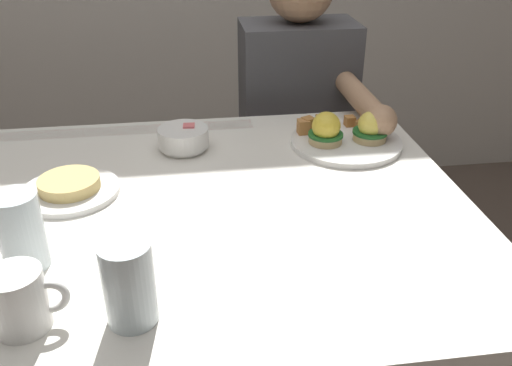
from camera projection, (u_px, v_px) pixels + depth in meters
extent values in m
cube|color=white|center=(172.00, 212.00, 1.08)|extent=(1.20, 0.90, 0.03)
cube|color=#B23838|center=(172.00, 361.00, 0.73)|extent=(1.20, 0.06, 0.00)
cube|color=#B23838|center=(171.00, 129.00, 1.43)|extent=(1.20, 0.06, 0.00)
cube|color=brown|center=(360.00, 233.00, 1.68)|extent=(0.06, 0.06, 0.71)
cylinder|color=white|center=(346.00, 142.00, 1.33)|extent=(0.27, 0.27, 0.01)
cylinder|color=tan|center=(325.00, 139.00, 1.31)|extent=(0.08, 0.08, 0.02)
cylinder|color=#286B2D|center=(326.00, 134.00, 1.30)|extent=(0.08, 0.08, 0.01)
sphere|color=yellow|center=(326.00, 126.00, 1.29)|extent=(0.07, 0.07, 0.07)
cylinder|color=tan|center=(369.00, 136.00, 1.32)|extent=(0.08, 0.08, 0.02)
cylinder|color=#236028|center=(370.00, 132.00, 1.31)|extent=(0.08, 0.08, 0.01)
sphere|color=#F7DB56|center=(371.00, 124.00, 1.30)|extent=(0.06, 0.06, 0.06)
cube|color=tan|center=(369.00, 120.00, 1.38)|extent=(0.04, 0.04, 0.04)
cube|color=#AD7038|center=(350.00, 121.00, 1.40)|extent=(0.03, 0.03, 0.03)
cube|color=#AD7038|center=(370.00, 125.00, 1.37)|extent=(0.03, 0.03, 0.03)
cube|color=#AD7038|center=(362.00, 125.00, 1.37)|extent=(0.04, 0.04, 0.02)
cube|color=#B77A42|center=(303.00, 127.00, 1.35)|extent=(0.03, 0.03, 0.04)
cube|color=tan|center=(320.00, 122.00, 1.38)|extent=(0.02, 0.02, 0.04)
cube|color=#AD7038|center=(308.00, 125.00, 1.36)|extent=(0.04, 0.04, 0.04)
cylinder|color=white|center=(184.00, 148.00, 1.31)|extent=(0.10, 0.10, 0.01)
cylinder|color=white|center=(183.00, 137.00, 1.29)|extent=(0.12, 0.12, 0.04)
cube|color=#EA6B70|center=(189.00, 130.00, 1.30)|extent=(0.03, 0.03, 0.03)
cube|color=#B7E093|center=(194.00, 134.00, 1.28)|extent=(0.03, 0.03, 0.02)
cube|color=#EA6B70|center=(193.00, 136.00, 1.27)|extent=(0.02, 0.02, 0.02)
cube|color=#B7E093|center=(191.00, 136.00, 1.30)|extent=(0.03, 0.03, 0.03)
cube|color=#EA6B70|center=(182.00, 129.00, 1.31)|extent=(0.03, 0.03, 0.02)
cylinder|color=white|center=(18.00, 300.00, 0.76)|extent=(0.08, 0.08, 0.09)
cylinder|color=black|center=(12.00, 277.00, 0.74)|extent=(0.07, 0.07, 0.01)
torus|color=white|center=(50.00, 297.00, 0.77)|extent=(0.06, 0.02, 0.06)
cylinder|color=silver|center=(21.00, 231.00, 0.88)|extent=(0.07, 0.07, 0.13)
cylinder|color=silver|center=(23.00, 240.00, 0.89)|extent=(0.07, 0.07, 0.10)
cylinder|color=silver|center=(129.00, 283.00, 0.77)|extent=(0.07, 0.07, 0.13)
cylinder|color=silver|center=(131.00, 298.00, 0.78)|extent=(0.07, 0.07, 0.08)
cylinder|color=white|center=(71.00, 191.00, 1.12)|extent=(0.20, 0.20, 0.01)
cylinder|color=#DBBC70|center=(69.00, 183.00, 1.11)|extent=(0.12, 0.12, 0.02)
cylinder|color=#33333D|center=(271.00, 250.00, 1.82)|extent=(0.11, 0.11, 0.45)
cylinder|color=#33333D|center=(323.00, 246.00, 1.84)|extent=(0.11, 0.11, 0.45)
cube|color=#4C4C51|center=(296.00, 104.00, 1.69)|extent=(0.34, 0.20, 0.50)
cylinder|color=tan|center=(361.00, 99.00, 1.44)|extent=(0.06, 0.30, 0.06)
sphere|color=tan|center=(381.00, 121.00, 1.31)|extent=(0.08, 0.08, 0.08)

